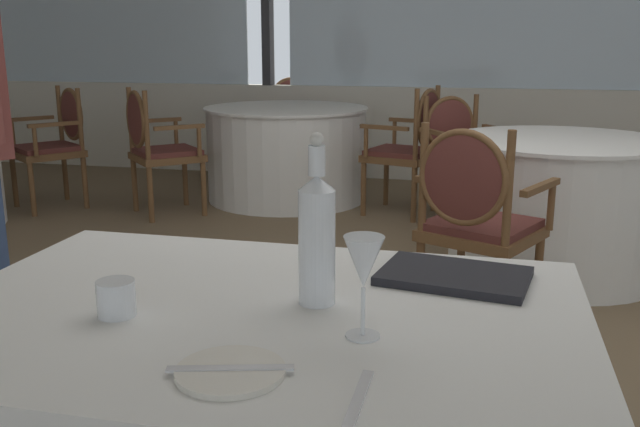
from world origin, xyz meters
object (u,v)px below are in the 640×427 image
(water_bottle, at_px, (317,236))
(dining_chair_3_2, at_px, (291,117))
(side_plate, at_px, (230,371))
(menu_book, at_px, (454,276))
(water_tumbler, at_px, (116,298))
(dining_chair_3_0, at_px, (155,142))
(dining_chair_0_0, at_px, (475,211))
(dining_chair_0_2, at_px, (459,150))
(dining_chair_3_1, at_px, (412,141))
(dining_chair_1_1, at_px, (56,138))
(wine_glass, at_px, (364,265))

(water_bottle, height_order, dining_chair_3_2, water_bottle)
(side_plate, relative_size, menu_book, 0.56)
(water_tumbler, xyz_separation_m, dining_chair_3_0, (-1.66, 3.53, -0.24))
(water_tumbler, distance_m, dining_chair_0_0, 2.06)
(water_bottle, distance_m, dining_chair_0_2, 3.57)
(side_plate, xyz_separation_m, dining_chair_3_1, (-0.14, 4.16, -0.20))
(side_plate, distance_m, water_bottle, 0.38)
(dining_chair_3_1, bearing_deg, dining_chair_1_1, 23.87)
(side_plate, xyz_separation_m, dining_chair_1_1, (-2.83, 3.81, -0.21))
(side_plate, height_order, dining_chair_3_1, dining_chair_3_1)
(dining_chair_1_1, height_order, dining_chair_3_2, dining_chair_3_2)
(water_bottle, bearing_deg, side_plate, -100.25)
(side_plate, xyz_separation_m, water_bottle, (0.06, 0.34, 0.14))
(dining_chair_0_2, relative_size, dining_chair_3_2, 0.97)
(side_plate, distance_m, dining_chair_0_0, 2.16)
(wine_glass, height_order, dining_chair_3_0, wine_glass)
(side_plate, xyz_separation_m, menu_book, (0.33, 0.55, 0.01))
(wine_glass, distance_m, menu_book, 0.41)
(dining_chair_3_0, bearing_deg, dining_chair_3_1, -30.03)
(water_tumbler, relative_size, dining_chair_3_2, 0.08)
(water_bottle, height_order, menu_book, water_bottle)
(water_tumbler, relative_size, menu_book, 0.23)
(side_plate, distance_m, dining_chair_3_0, 4.21)
(wine_glass, relative_size, dining_chair_3_0, 0.20)
(dining_chair_3_0, bearing_deg, menu_book, -97.48)
(water_tumbler, height_order, dining_chair_0_0, dining_chair_0_0)
(water_tumbler, bearing_deg, menu_book, 29.77)
(dining_chair_0_0, distance_m, dining_chair_1_1, 3.61)
(water_bottle, height_order, water_tumbler, water_bottle)
(wine_glass, xyz_separation_m, dining_chair_0_0, (0.17, 1.92, -0.35))
(dining_chair_0_0, xyz_separation_m, dining_chair_3_0, (-2.32, 1.60, 0.01))
(water_tumbler, bearing_deg, dining_chair_1_1, 124.89)
(wine_glass, bearing_deg, water_tumbler, -178.89)
(dining_chair_0_2, xyz_separation_m, dining_chair_1_1, (-3.04, -0.09, 0.00))
(side_plate, relative_size, water_tumbler, 2.40)
(wine_glass, distance_m, dining_chair_0_2, 3.72)
(menu_book, bearing_deg, dining_chair_0_0, 98.68)
(water_tumbler, height_order, dining_chair_3_1, dining_chair_3_1)
(dining_chair_3_0, distance_m, dining_chair_3_2, 1.87)
(wine_glass, distance_m, dining_chair_1_1, 4.72)
(dining_chair_3_0, bearing_deg, water_bottle, -102.44)
(water_bottle, relative_size, water_tumbler, 4.67)
(menu_book, xyz_separation_m, dining_chair_3_1, (-0.47, 3.60, -0.21))
(water_tumbler, distance_m, dining_chair_0_2, 3.76)
(dining_chair_3_0, xyz_separation_m, dining_chair_3_1, (1.82, 0.43, 0.00))
(wine_glass, xyz_separation_m, dining_chair_0_2, (0.03, 3.70, -0.35))
(side_plate, xyz_separation_m, dining_chair_3_0, (-1.97, 3.72, -0.21))
(dining_chair_3_2, bearing_deg, dining_chair_0_2, 32.01)
(dining_chair_1_1, height_order, dining_chair_3_1, dining_chair_3_1)
(menu_book, height_order, dining_chair_3_2, dining_chair_3_2)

